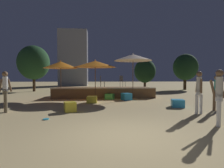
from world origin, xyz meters
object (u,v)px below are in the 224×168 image
Objects in this scene: person_1 at (219,95)px; background_tree_3 at (185,67)px; person_3 at (216,92)px; background_tree_1 at (185,67)px; person_2 at (199,90)px; frisbee_disc at (46,119)px; patio_umbrella_0 at (95,64)px; cube_seat_5 at (70,107)px; background_tree_2 at (34,71)px; background_tree_4 at (145,71)px; person_4 at (5,90)px; cube_seat_0 at (178,103)px; patio_umbrella_1 at (133,57)px; cube_seat_3 at (126,97)px; cube_seat_1 at (136,95)px; bistro_chair_1 at (122,80)px; patio_umbrella_2 at (61,65)px; cube_seat_4 at (92,100)px; bistro_chair_0 at (101,80)px; background_tree_0 at (34,63)px; cube_seat_2 at (110,96)px.

background_tree_3 reaches higher than person_1.
background_tree_1 is at bearing -88.26° from person_3.
person_2 is 6.31m from frisbee_disc.
patio_umbrella_0 is 1.78× the size of person_3.
background_tree_2 is at bearing 114.31° from cube_seat_5.
background_tree_4 is (14.90, -5.84, -0.12)m from background_tree_2.
background_tree_3 is at bearing -12.64° from background_tree_2.
person_4 reaches higher than cube_seat_5.
cube_seat_0 is at bearing 9.40° from cube_seat_5.
cube_seat_3 is at bearing -133.76° from patio_umbrella_1.
cube_seat_1 is at bearing 51.28° from cube_seat_5.
person_1 is 2.02× the size of bistro_chair_1.
cube_seat_0 is (1.73, -3.56, -2.80)m from patio_umbrella_1.
patio_umbrella_2 is 3.70× the size of cube_seat_3.
patio_umbrella_2 is 9.18m from person_2.
cube_seat_4 reaches higher than frisbee_disc.
person_3 is at bearing -1.59° from cube_seat_5.
background_tree_1 reaches higher than bistro_chair_1.
person_2 is at bearing -157.33° from person_1.
background_tree_4 is at bearing -66.13° from person_3.
bistro_chair_1 is (-2.03, 8.88, 0.35)m from person_1.
background_tree_2 is (-13.80, 19.11, 1.43)m from person_2.
bistro_chair_1 is (-1.00, 1.00, 1.16)m from cube_seat_1.
cube_seat_0 is 0.85× the size of bistro_chair_1.
cube_seat_3 is at bearing 26.39° from cube_seat_4.
background_tree_1 is (13.66, 8.68, 0.40)m from patio_umbrella_2.
frisbee_disc is at bearing -117.85° from background_tree_4.
background_tree_3 reaches higher than bistro_chair_0.
patio_umbrella_2 is 5.19m from person_4.
cube_seat_1 is at bearing 53.30° from cube_seat_3.
cube_seat_0 is 0.42× the size of person_1.
cube_seat_5 is 13.76m from background_tree_0.
person_2 is at bearing -48.07° from background_tree_0.
background_tree_4 is at bearing -21.41° from background_tree_2.
person_3 is 7.63m from frisbee_disc.
bistro_chair_1 is (2.29, 3.46, 1.16)m from cube_seat_4.
person_1 is (6.65, -7.52, -1.47)m from patio_umbrella_2.
bistro_chair_0 is 13.21m from background_tree_3.
cube_seat_1 is 0.69× the size of bistro_chair_1.
cube_seat_2 is at bearing 126.02° from person_2.
person_3 is (6.83, -0.19, 0.67)m from cube_seat_5.
patio_umbrella_0 is 1.97m from bistro_chair_0.
frisbee_disc is (-3.82, -5.33, -0.22)m from cube_seat_3.
person_4 is (-9.68, 0.23, 0.13)m from person_3.
patio_umbrella_0 is 9.69m from background_tree_4.
cube_seat_2 is 0.40× the size of person_2.
background_tree_0 is (-7.49, 5.98, 1.85)m from bistro_chair_0.
person_4 is (-8.03, 2.73, 0.02)m from person_1.
person_4 is 0.43× the size of background_tree_3.
patio_umbrella_0 reaches higher than person_3.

